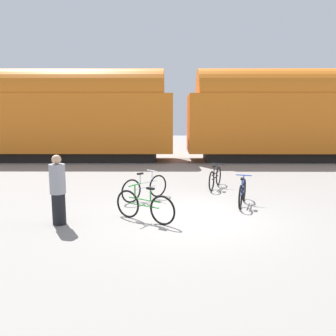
{
  "coord_description": "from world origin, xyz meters",
  "views": [
    {
      "loc": [
        -0.6,
        -8.19,
        2.51
      ],
      "look_at": [
        -0.66,
        1.05,
        1.1
      ],
      "focal_mm": 35.0,
      "sensor_mm": 36.0,
      "label": 1
    }
  ],
  "objects_px": {
    "bicycle_green": "(144,206)",
    "bicycle_black": "(215,178)",
    "person_in_grey": "(58,190)",
    "freight_train": "(180,114)",
    "bicycle_blue": "(242,193)",
    "bicycle_silver": "(145,188)"
  },
  "relations": [
    {
      "from": "freight_train",
      "to": "person_in_grey",
      "type": "distance_m",
      "value": 12.53
    },
    {
      "from": "bicycle_blue",
      "to": "bicycle_green",
      "type": "height_order",
      "value": "bicycle_green"
    },
    {
      "from": "bicycle_blue",
      "to": "bicycle_black",
      "type": "bearing_deg",
      "value": 101.57
    },
    {
      "from": "bicycle_blue",
      "to": "bicycle_black",
      "type": "relative_size",
      "value": 0.96
    },
    {
      "from": "freight_train",
      "to": "bicycle_green",
      "type": "distance_m",
      "value": 12.01
    },
    {
      "from": "freight_train",
      "to": "bicycle_green",
      "type": "height_order",
      "value": "freight_train"
    },
    {
      "from": "freight_train",
      "to": "person_in_grey",
      "type": "xyz_separation_m",
      "value": [
        -3.25,
        -11.94,
        -1.95
      ]
    },
    {
      "from": "bicycle_green",
      "to": "person_in_grey",
      "type": "height_order",
      "value": "person_in_grey"
    },
    {
      "from": "person_in_grey",
      "to": "bicycle_black",
      "type": "bearing_deg",
      "value": -32.75
    },
    {
      "from": "bicycle_silver",
      "to": "bicycle_green",
      "type": "relative_size",
      "value": 0.87
    },
    {
      "from": "freight_train",
      "to": "bicycle_green",
      "type": "relative_size",
      "value": 35.69
    },
    {
      "from": "bicycle_green",
      "to": "bicycle_black",
      "type": "height_order",
      "value": "bicycle_green"
    },
    {
      "from": "bicycle_blue",
      "to": "freight_train",
      "type": "bearing_deg",
      "value": 98.46
    },
    {
      "from": "bicycle_black",
      "to": "bicycle_silver",
      "type": "bearing_deg",
      "value": -143.77
    },
    {
      "from": "freight_train",
      "to": "bicycle_green",
      "type": "bearing_deg",
      "value": -96.0
    },
    {
      "from": "bicycle_blue",
      "to": "bicycle_silver",
      "type": "relative_size",
      "value": 1.21
    },
    {
      "from": "bicycle_silver",
      "to": "person_in_grey",
      "type": "height_order",
      "value": "person_in_grey"
    },
    {
      "from": "bicycle_silver",
      "to": "bicycle_green",
      "type": "xyz_separation_m",
      "value": [
        0.15,
        -2.14,
        -0.0
      ]
    },
    {
      "from": "bicycle_blue",
      "to": "bicycle_silver",
      "type": "distance_m",
      "value": 2.94
    },
    {
      "from": "freight_train",
      "to": "bicycle_blue",
      "type": "distance_m",
      "value": 10.52
    },
    {
      "from": "bicycle_blue",
      "to": "person_in_grey",
      "type": "distance_m",
      "value": 5.11
    },
    {
      "from": "freight_train",
      "to": "bicycle_black",
      "type": "xyz_separation_m",
      "value": [
        1.03,
        -7.8,
        -2.41
      ]
    }
  ]
}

